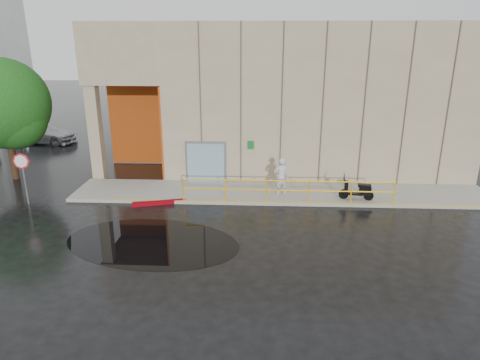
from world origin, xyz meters
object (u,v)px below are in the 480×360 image
object	(u,v)px
stop_sign	(22,167)
red_curb	(159,203)
scooter	(357,185)
tree_near	(6,107)
person	(281,176)
car_c	(43,133)

from	to	relation	value
stop_sign	red_curb	distance (m)	6.22
scooter	tree_near	world-z (taller)	tree_near
person	scooter	bearing A→B (deg)	156.26
tree_near	scooter	bearing A→B (deg)	-8.56
tree_near	car_c	bearing A→B (deg)	107.80
scooter	car_c	distance (m)	22.83
red_curb	person	bearing A→B (deg)	12.10
scooter	red_curb	world-z (taller)	scooter
red_curb	scooter	bearing A→B (deg)	4.43
person	scooter	xyz separation A→B (m)	(3.46, -0.50, -0.20)
car_c	tree_near	bearing A→B (deg)	-156.43
person	car_c	bearing A→B (deg)	-47.20
person	tree_near	xyz separation A→B (m)	(-14.05, 2.14, 2.81)
stop_sign	car_c	xyz separation A→B (m)	(-5.08, 11.76, -1.09)
stop_sign	car_c	world-z (taller)	stop_sign
scooter	tree_near	distance (m)	17.96
stop_sign	red_curb	world-z (taller)	stop_sign
red_curb	car_c	bearing A→B (deg)	133.93
scooter	stop_sign	bearing A→B (deg)	-168.60
red_curb	car_c	world-z (taller)	car_c
person	tree_near	distance (m)	14.48
person	stop_sign	bearing A→B (deg)	-8.26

